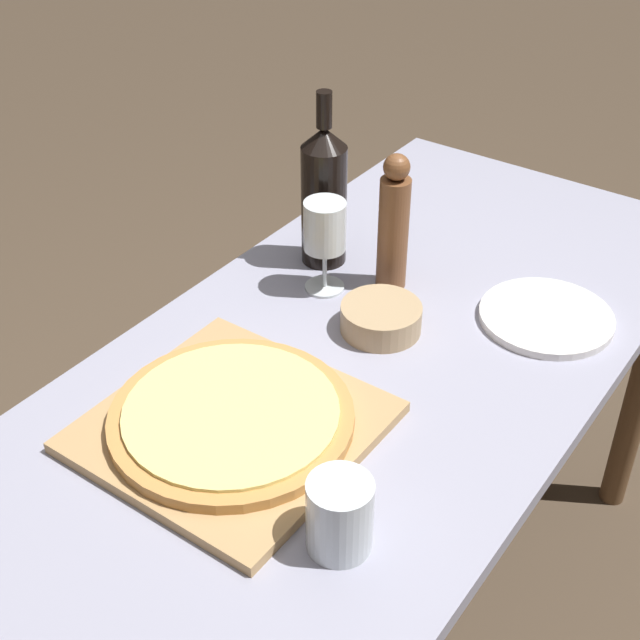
{
  "coord_description": "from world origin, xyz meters",
  "views": [
    {
      "loc": [
        0.61,
        -0.92,
        1.67
      ],
      "look_at": [
        -0.06,
        0.02,
        0.84
      ],
      "focal_mm": 50.0,
      "sensor_mm": 36.0,
      "label": 1
    }
  ],
  "objects_px": {
    "wine_bottle": "(324,194)",
    "pepper_mill": "(394,225)",
    "wine_glass": "(325,229)",
    "small_bowl": "(381,318)",
    "pizza": "(231,416)"
  },
  "relations": [
    {
      "from": "wine_bottle",
      "to": "pepper_mill",
      "type": "xyz_separation_m",
      "value": [
        0.15,
        -0.0,
        -0.02
      ]
    },
    {
      "from": "pepper_mill",
      "to": "wine_glass",
      "type": "distance_m",
      "value": 0.12
    },
    {
      "from": "wine_bottle",
      "to": "small_bowl",
      "type": "bearing_deg",
      "value": -31.7
    },
    {
      "from": "wine_bottle",
      "to": "wine_glass",
      "type": "xyz_separation_m",
      "value": [
        0.06,
        -0.08,
        -0.02
      ]
    },
    {
      "from": "pepper_mill",
      "to": "wine_bottle",
      "type": "bearing_deg",
      "value": 179.96
    },
    {
      "from": "pizza",
      "to": "small_bowl",
      "type": "distance_m",
      "value": 0.34
    },
    {
      "from": "pizza",
      "to": "small_bowl",
      "type": "bearing_deg",
      "value": 82.98
    },
    {
      "from": "pizza",
      "to": "wine_bottle",
      "type": "distance_m",
      "value": 0.51
    },
    {
      "from": "pizza",
      "to": "wine_glass",
      "type": "relative_size",
      "value": 2.06
    },
    {
      "from": "pepper_mill",
      "to": "pizza",
      "type": "bearing_deg",
      "value": -87.73
    },
    {
      "from": "pizza",
      "to": "wine_glass",
      "type": "bearing_deg",
      "value": 105.65
    },
    {
      "from": "pepper_mill",
      "to": "small_bowl",
      "type": "relative_size",
      "value": 1.87
    },
    {
      "from": "wine_bottle",
      "to": "pizza",
      "type": "bearing_deg",
      "value": -70.34
    },
    {
      "from": "pepper_mill",
      "to": "small_bowl",
      "type": "distance_m",
      "value": 0.17
    },
    {
      "from": "pizza",
      "to": "small_bowl",
      "type": "relative_size",
      "value": 2.61
    }
  ]
}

